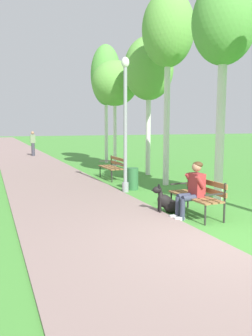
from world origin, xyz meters
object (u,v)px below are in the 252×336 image
at_px(park_bench_near, 198,193).
at_px(birch_tree_third, 168,32).
at_px(birch_tree_second, 224,26).
at_px(litter_bin, 133,179).
at_px(park_bench_mid, 113,166).
at_px(birch_tree_fifth, 115,84).
at_px(birch_tree_fourth, 149,69).
at_px(lamp_post_near, 125,124).
at_px(pedestrian_distant, 33,144).
at_px(person_seated_on_near_bench, 193,187).
at_px(dog_black, 167,202).
at_px(birch_tree_sixth, 106,76).

bearing_deg(park_bench_near, birch_tree_third, 71.56).
bearing_deg(birch_tree_third, birch_tree_second, -85.94).
distance_m(park_bench_near, litter_bin, 3.38).
xyz_separation_m(park_bench_mid, birch_tree_fifth, (1.19, 2.96, 3.44)).
bearing_deg(birch_tree_fourth, birch_tree_fifth, 102.28).
xyz_separation_m(park_bench_mid, litter_bin, (-0.15, -2.23, -0.16)).
distance_m(lamp_post_near, pedestrian_distant, 13.24).
height_order(birch_tree_third, pedestrian_distant, birch_tree_third).
bearing_deg(person_seated_on_near_bench, dog_black, 123.39).
bearing_deg(pedestrian_distant, dog_black, -85.95).
distance_m(lamp_post_near, birch_tree_third, 3.49).
bearing_deg(person_seated_on_near_bench, birch_tree_fifth, 80.77).
bearing_deg(birch_tree_fifth, birch_tree_sixth, 80.87).
bearing_deg(birch_tree_fourth, birch_tree_sixth, 91.86).
bearing_deg(litter_bin, pedestrian_distant, 96.75).
xyz_separation_m(birch_tree_third, pedestrian_distant, (-2.91, 12.55, -4.22)).
distance_m(dog_black, birch_tree_second, 4.79).
distance_m(dog_black, birch_tree_sixth, 11.55).
height_order(birch_tree_third, birch_tree_sixth, birch_tree_third).
bearing_deg(pedestrian_distant, lamp_post_near, -84.91).
bearing_deg(park_bench_near, birch_tree_sixth, 81.79).
distance_m(park_bench_near, birch_tree_fifth, 9.31).
xyz_separation_m(lamp_post_near, birch_tree_sixth, (2.08, 7.80, 2.56)).
bearing_deg(birch_tree_third, litter_bin, -166.86).
bearing_deg(birch_tree_fourth, birch_tree_third, -101.71).
bearing_deg(birch_tree_sixth, litter_bin, -102.87).
distance_m(person_seated_on_near_bench, lamp_post_near, 3.51).
bearing_deg(birch_tree_sixth, birch_tree_fourth, -88.14).
bearing_deg(birch_tree_fifth, birch_tree_fourth, -77.72).
relative_size(park_bench_near, dog_black, 1.83).
distance_m(person_seated_on_near_bench, dog_black, 0.76).
bearing_deg(dog_black, park_bench_mid, 83.83).
bearing_deg(birch_tree_third, dog_black, -118.78).
distance_m(birch_tree_third, birch_tree_sixth, 7.25).
distance_m(dog_black, birch_tree_fifth, 9.09).
xyz_separation_m(birch_tree_third, birch_tree_fifth, (-0.04, 4.87, -1.11)).
bearing_deg(park_bench_mid, birch_tree_second, -72.57).
bearing_deg(litter_bin, birch_tree_third, 13.14).
distance_m(dog_black, lamp_post_near, 3.24).
distance_m(dog_black, birch_tree_fourth, 7.30).
bearing_deg(birch_tree_fourth, pedestrian_distant, 108.55).
relative_size(park_bench_mid, person_seated_on_near_bench, 1.20).
height_order(park_bench_mid, birch_tree_sixth, birch_tree_sixth).
height_order(person_seated_on_near_bench, lamp_post_near, lamp_post_near).
bearing_deg(birch_tree_sixth, park_bench_near, -98.21).
distance_m(birch_tree_fourth, birch_tree_fifth, 2.54).
distance_m(dog_black, pedestrian_distant, 15.86).
relative_size(park_bench_mid, birch_tree_fourth, 0.27).
relative_size(birch_tree_fourth, birch_tree_fifth, 1.11).
bearing_deg(person_seated_on_near_bench, litter_bin, 89.03).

